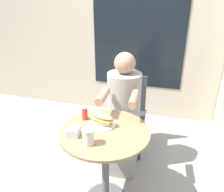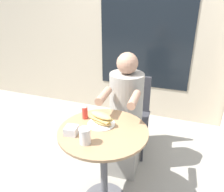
# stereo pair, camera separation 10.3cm
# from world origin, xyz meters

# --- Properties ---
(storefront_wall) EXTENTS (8.00, 0.09, 2.80)m
(storefront_wall) POSITION_xyz_m (-0.00, 1.74, 1.40)
(storefront_wall) COLOR #B7A88E
(storefront_wall) RESTS_ON ground_plane
(cafe_table) EXTENTS (0.69, 0.69, 0.74)m
(cafe_table) POSITION_xyz_m (0.00, 0.00, 0.54)
(cafe_table) COLOR #997551
(cafe_table) RESTS_ON ground_plane
(diner_chair) EXTENTS (0.40, 0.40, 0.87)m
(diner_chair) POSITION_xyz_m (0.01, 0.87, 0.52)
(diner_chair) COLOR #333338
(diner_chair) RESTS_ON ground_plane
(seated_diner) EXTENTS (0.35, 0.60, 1.22)m
(seated_diner) POSITION_xyz_m (0.02, 0.52, 0.53)
(seated_diner) COLOR gray
(seated_diner) RESTS_ON ground_plane
(sandwich_on_plate) EXTENTS (0.22, 0.22, 0.10)m
(sandwich_on_plate) POSITION_xyz_m (-0.05, 0.07, 0.78)
(sandwich_on_plate) COLOR white
(sandwich_on_plate) RESTS_ON cafe_table
(drink_cup) EXTENTS (0.08, 0.08, 0.12)m
(drink_cup) POSITION_xyz_m (-0.05, -0.19, 0.80)
(drink_cup) COLOR silver
(drink_cup) RESTS_ON cafe_table
(napkin_box) EXTENTS (0.10, 0.10, 0.06)m
(napkin_box) POSITION_xyz_m (-0.20, -0.13, 0.77)
(napkin_box) COLOR silver
(napkin_box) RESTS_ON cafe_table
(condiment_bottle) EXTENTS (0.05, 0.05, 0.13)m
(condiment_bottle) POSITION_xyz_m (-0.21, 0.11, 0.81)
(condiment_bottle) COLOR red
(condiment_bottle) RESTS_ON cafe_table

